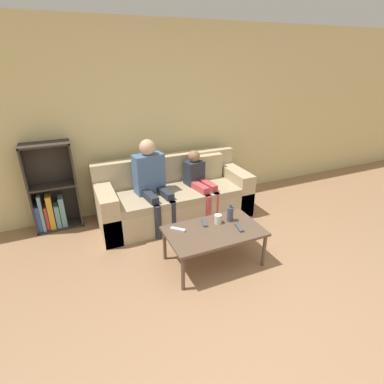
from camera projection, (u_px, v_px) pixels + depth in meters
ground_plane at (282, 339)px, 2.48m from camera, size 22.00×22.00×0.00m
wall_back at (163, 120)px, 4.34m from camera, size 12.00×0.06×2.60m
couch at (175, 198)px, 4.27m from camera, size 2.12×0.84×0.85m
bookshelf at (52, 196)px, 3.96m from camera, size 0.58×0.28×1.17m
coffee_table at (214, 233)px, 3.26m from camera, size 1.04×0.63×0.42m
person_adult at (151, 177)px, 3.92m from camera, size 0.43×0.63×1.18m
person_child at (199, 181)px, 4.19m from camera, size 0.33×0.62×0.95m
cup_near at (218, 219)px, 3.36m from camera, size 0.08×0.08×0.10m
tv_remote_0 at (178, 229)px, 3.23m from camera, size 0.15×0.15×0.02m
tv_remote_1 at (239, 227)px, 3.27m from camera, size 0.08×0.18×0.02m
tv_remote_2 at (205, 223)px, 3.37m from camera, size 0.10×0.18×0.02m
bottle at (230, 214)px, 3.39m from camera, size 0.07×0.07×0.21m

